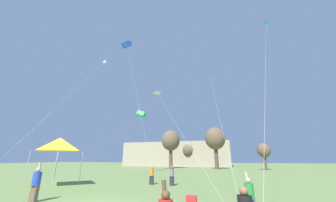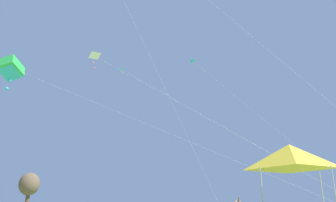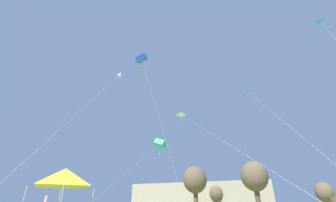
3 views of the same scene
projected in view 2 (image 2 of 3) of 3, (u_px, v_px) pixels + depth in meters
name	position (u px, v px, depth m)	size (l,w,h in m)	color
tree_far_left	(29.00, 185.00, 44.62)	(2.73, 2.73, 5.52)	brown
festival_tent	(290.00, 157.00, 15.82)	(3.24, 3.24, 4.11)	#B7B7BC
kite_cyan_delta_0	(136.00, 77.00, 34.53)	(1.98, 23.54, 15.28)	silver
kite_green_box_1	(11.00, 68.00, 22.20)	(5.07, 23.61, 10.93)	silver
kite_cyan_delta_2	(196.00, 64.00, 41.34)	(6.22, 17.27, 19.02)	silver
kite_white_delta_4	(96.00, 57.00, 26.08)	(11.08, 22.58, 12.92)	silver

